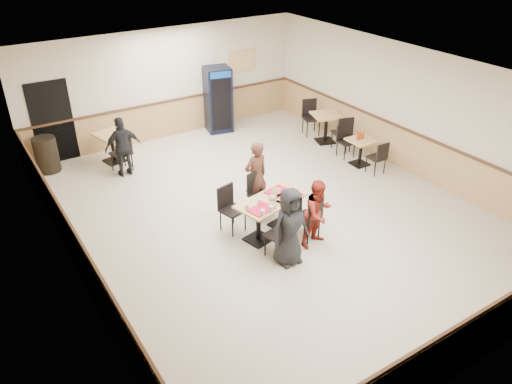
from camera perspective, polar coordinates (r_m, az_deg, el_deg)
ground at (r=10.70m, az=1.40°, el=-2.28°), size 10.00×10.00×0.00m
room_shell at (r=13.21m, az=1.63°, el=6.97°), size 10.00×10.00×10.00m
main_table at (r=9.76m, az=1.75°, el=-2.16°), size 1.56×1.02×0.77m
main_chairs at (r=9.74m, az=1.54°, el=-2.40°), size 1.61×1.92×0.97m
diner_woman_left at (r=8.86m, az=3.88°, el=-3.99°), size 0.74×0.49×1.51m
diner_woman_right at (r=9.45m, az=7.12°, el=-2.41°), size 0.73×0.61×1.35m
diner_man_opposite at (r=10.44m, az=-0.02°, el=1.79°), size 0.60×0.42×1.56m
lone_diner at (r=12.30m, az=-14.95°, el=5.01°), size 0.87×0.37×1.48m
tabletop_clutter at (r=9.60m, az=2.17°, el=-0.80°), size 1.28×0.83×0.12m
side_table_near at (r=12.79m, az=11.90°, el=4.94°), size 0.65×0.65×0.68m
side_table_near_chair_south at (r=12.46m, az=13.60°, el=3.94°), size 0.41×0.41×0.86m
side_table_near_chair_north at (r=13.15m, az=10.26°, el=5.71°), size 0.41×0.41×0.86m
side_table_far at (r=13.93m, az=8.01°, el=7.73°), size 0.94×0.94×0.80m
side_table_far_chair_south at (r=13.50m, az=9.76°, el=6.75°), size 0.59×0.59×1.02m
side_table_far_chair_north at (r=14.40m, az=6.36°, el=8.46°), size 0.59×0.59×1.02m
condiment_caddy at (r=12.67m, az=11.79°, el=6.29°), size 0.23×0.06×0.20m
back_table at (r=13.17m, az=-16.12°, el=5.43°), size 0.87×0.87×0.78m
back_table_chair_lone at (r=12.63m, az=-15.20°, el=4.39°), size 0.54×0.54×0.99m
pepsi_cooler at (r=14.52m, az=-4.36°, el=10.49°), size 0.83×0.83×1.85m
trash_bin at (r=13.23m, az=-22.82°, el=3.96°), size 0.56×0.56×0.88m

